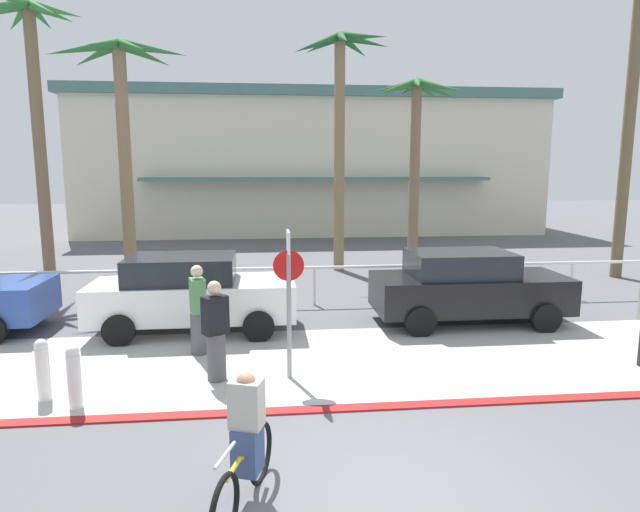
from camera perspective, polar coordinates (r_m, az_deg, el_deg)
name	(u,v)px	position (r m, az deg, el deg)	size (l,w,h in m)	color
ground_plane	(309,292)	(15.94, -1.11, -3.77)	(80.00, 80.00, 0.00)	#5B5B60
sidewalk_strip	(336,362)	(10.40, 1.63, -10.95)	(44.00, 4.00, 0.02)	beige
curb_paint	(353,408)	(8.57, 3.45, -15.52)	(44.00, 0.24, 0.03)	maroon
building_backdrop	(310,163)	(31.83, -1.05, 9.64)	(24.97, 9.90, 7.52)	beige
rail_fence	(314,274)	(14.30, -0.61, -1.84)	(23.87, 0.08, 1.04)	white
stop_sign_bike_lane	(289,283)	(9.19, -3.28, -2.86)	(0.52, 0.56, 2.56)	gray
bollard_0	(43,369)	(9.63, -26.93, -10.49)	(0.20, 0.20, 1.00)	white
bollard_2	(74,376)	(9.13, -24.26, -11.38)	(0.20, 0.20, 1.00)	white
palm_tree_2	(32,73)	(19.15, -27.79, 16.53)	(3.23, 3.65, 8.46)	#756047
palm_tree_3	(122,102)	(16.94, -19.94, 14.86)	(3.68, 3.52, 7.13)	#846B4C
palm_tree_4	(341,94)	(19.08, 2.16, 16.55)	(3.23, 2.97, 8.01)	#846B4C
palm_tree_5	(416,127)	(19.69, 10.01, 13.15)	(3.17, 3.10, 6.60)	#756047
palm_tree_6	(634,48)	(20.53, 29.94, 18.28)	(2.94, 3.55, 10.10)	brown
car_white_1	(191,293)	(12.37, -13.26, -3.74)	(4.40, 2.02, 1.69)	white
car_black_2	(467,287)	(13.09, 15.08, -3.09)	(4.40, 2.02, 1.69)	black
cyclist_yellow_0	(246,444)	(6.21, -7.74, -18.84)	(0.63, 1.75, 1.50)	black
pedestrian_0	(216,335)	(9.45, -10.82, -8.10)	(0.48, 0.45, 1.74)	#4C4C51
pedestrian_1	(198,313)	(10.82, -12.57, -5.86)	(0.40, 0.46, 1.77)	#4C4C51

